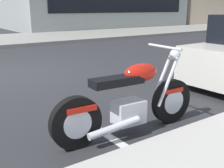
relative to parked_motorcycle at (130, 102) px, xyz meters
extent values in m
plane|color=#28282B|center=(-0.28, 4.36, -0.43)|extent=(260.00, 260.00, 0.00)
cube|color=gray|center=(11.72, 11.58, -0.36)|extent=(120.00, 5.00, 0.14)
cube|color=silver|center=(-0.28, 0.24, -0.42)|extent=(0.12, 2.20, 0.01)
cylinder|color=black|center=(0.71, -0.04, -0.11)|extent=(0.63, 0.15, 0.63)
cylinder|color=silver|center=(0.71, -0.04, -0.11)|extent=(0.35, 0.14, 0.35)
cylinder|color=black|center=(-0.76, 0.05, -0.11)|extent=(0.63, 0.15, 0.63)
cylinder|color=silver|center=(-0.76, 0.05, -0.11)|extent=(0.35, 0.14, 0.35)
cube|color=silver|center=(-0.02, 0.01, -0.13)|extent=(0.41, 0.28, 0.30)
cube|color=black|center=(-0.20, 0.02, 0.31)|extent=(0.69, 0.26, 0.10)
ellipsoid|color=#B7190F|center=(0.16, -0.01, 0.37)|extent=(0.49, 0.27, 0.24)
cube|color=#B7190F|center=(-0.71, 0.04, 0.06)|extent=(0.37, 0.20, 0.06)
cube|color=#B7190F|center=(0.69, -0.04, 0.06)|extent=(0.33, 0.18, 0.06)
cylinder|color=silver|center=(0.57, 0.04, 0.20)|extent=(0.34, 0.06, 0.65)
cylinder|color=silver|center=(0.56, -0.10, 0.20)|extent=(0.34, 0.06, 0.65)
cylinder|color=silver|center=(0.53, -0.03, 0.67)|extent=(0.07, 0.62, 0.04)
sphere|color=silver|center=(0.73, -0.04, 0.55)|extent=(0.15, 0.15, 0.15)
cylinder|color=silver|center=(-0.33, -0.12, -0.22)|extent=(0.71, 0.13, 0.16)
cylinder|color=black|center=(2.73, 1.06, -0.12)|extent=(0.63, 0.24, 0.62)
cube|color=black|center=(10.47, 13.85, 1.37)|extent=(11.49, 0.06, 1.10)
camera|label=1|loc=(-2.13, -2.62, 1.17)|focal=44.83mm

